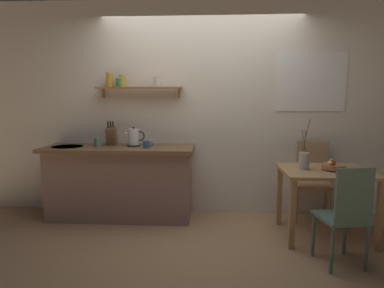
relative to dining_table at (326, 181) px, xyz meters
name	(u,v)px	position (x,y,z in m)	size (l,w,h in m)	color
ground_plane	(199,229)	(-1.35, 0.13, -0.62)	(14.00, 14.00, 0.00)	#A87F56
back_wall	(218,109)	(-1.15, 0.78, 0.73)	(6.80, 0.11, 2.70)	silver
kitchen_counter	(120,182)	(-2.35, 0.45, -0.16)	(1.83, 0.63, 0.90)	gray
wall_shelf	(132,85)	(-2.21, 0.62, 1.03)	(1.07, 0.20, 0.32)	#9E6B3D
dining_table	(326,181)	(0.00, 0.00, 0.00)	(0.94, 0.74, 0.74)	tan
dining_chair_near	(346,213)	(-0.05, -0.68, -0.11)	(0.45, 0.45, 0.92)	#4C6B5B
dining_chair_far	(312,177)	(0.02, 0.55, -0.09)	(0.50, 0.48, 0.96)	tan
fruit_bowl	(333,166)	(0.06, -0.02, 0.17)	(0.25, 0.25, 0.12)	#BC704C
twig_vase	(304,160)	(-0.24, 0.01, 0.22)	(0.11, 0.11, 0.54)	#B7B2A8
electric_kettle	(134,138)	(-2.17, 0.48, 0.39)	(0.24, 0.15, 0.24)	black
knife_block	(111,136)	(-2.48, 0.55, 0.40)	(0.11, 0.15, 0.30)	brown
coffee_mug_by_sink	(98,142)	(-2.61, 0.44, 0.34)	(0.13, 0.09, 0.11)	slate
coffee_mug_spare	(147,144)	(-1.99, 0.35, 0.33)	(0.12, 0.08, 0.09)	#3D5B89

